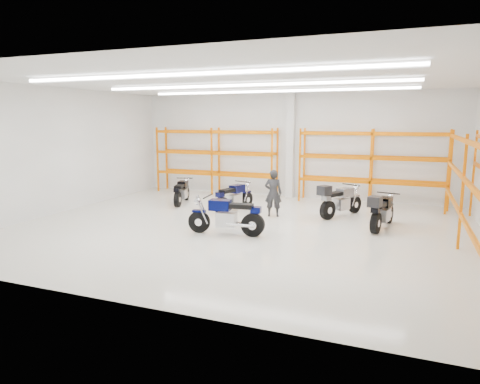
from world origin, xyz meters
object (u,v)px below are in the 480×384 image
at_px(motorcycle_back_c, 338,201).
at_px(structural_column, 290,146).
at_px(motorcycle_back_b, 233,198).
at_px(motorcycle_back_a, 181,193).
at_px(motorcycle_back_d, 381,212).
at_px(standing_man, 273,193).
at_px(motorcycle_main, 229,217).

height_order(motorcycle_back_c, structural_column, structural_column).
height_order(motorcycle_back_b, structural_column, structural_column).
height_order(motorcycle_back_a, structural_column, structural_column).
bearing_deg(structural_column, motorcycle_back_d, -47.39).
distance_m(motorcycle_back_a, motorcycle_back_c, 6.21).
xyz_separation_m(motorcycle_back_a, motorcycle_back_b, (2.45, -0.52, 0.03)).
bearing_deg(standing_man, motorcycle_main, 67.86).
distance_m(motorcycle_back_b, structural_column, 4.20).
bearing_deg(motorcycle_back_d, structural_column, 132.61).
height_order(motorcycle_main, motorcycle_back_b, motorcycle_main).
distance_m(motorcycle_back_b, standing_man, 1.68).
height_order(motorcycle_back_d, standing_man, standing_man).
relative_size(motorcycle_back_a, structural_column, 0.44).
bearing_deg(motorcycle_main, motorcycle_back_c, 53.58).
xyz_separation_m(motorcycle_main, standing_man, (0.48, 2.82, 0.29)).
xyz_separation_m(motorcycle_back_b, motorcycle_back_d, (5.27, -0.80, 0.06)).
relative_size(motorcycle_back_d, standing_man, 1.35).
xyz_separation_m(motorcycle_back_b, standing_man, (1.63, -0.26, 0.33)).
relative_size(motorcycle_back_b, motorcycle_back_d, 0.94).
relative_size(motorcycle_back_c, standing_man, 1.29).
bearing_deg(motorcycle_back_a, motorcycle_back_c, -0.49).
bearing_deg(motorcycle_back_c, motorcycle_back_a, 179.51).
bearing_deg(standing_man, motorcycle_back_a, -23.33).
height_order(motorcycle_back_a, standing_man, standing_man).
distance_m(motorcycle_main, motorcycle_back_a, 5.09).
bearing_deg(motorcycle_back_c, structural_column, 129.20).
height_order(motorcycle_main, motorcycle_back_c, motorcycle_back_c).
relative_size(motorcycle_back_c, motorcycle_back_d, 0.95).
distance_m(motorcycle_back_a, motorcycle_back_d, 7.82).
relative_size(motorcycle_main, motorcycle_back_c, 1.10).
distance_m(motorcycle_back_c, motorcycle_back_d, 1.96).
bearing_deg(motorcycle_back_b, motorcycle_back_d, -8.68).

